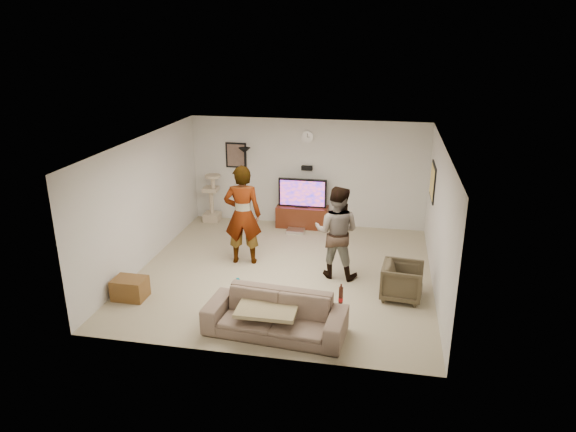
% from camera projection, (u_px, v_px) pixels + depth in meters
% --- Properties ---
extents(floor, '(5.50, 5.50, 0.02)m').
position_uv_depth(floor, '(284.00, 273.00, 9.90)').
color(floor, tan).
rests_on(floor, ground).
extents(ceiling, '(5.50, 5.50, 0.02)m').
position_uv_depth(ceiling, '(284.00, 142.00, 9.06)').
color(ceiling, white).
rests_on(ceiling, wall_back).
extents(wall_back, '(5.50, 0.04, 2.50)m').
position_uv_depth(wall_back, '(307.00, 173.00, 12.03)').
color(wall_back, silver).
rests_on(wall_back, floor).
extents(wall_front, '(5.50, 0.04, 2.50)m').
position_uv_depth(wall_front, '(244.00, 275.00, 6.94)').
color(wall_front, silver).
rests_on(wall_front, floor).
extents(wall_left, '(0.04, 5.50, 2.50)m').
position_uv_depth(wall_left, '(144.00, 202.00, 9.97)').
color(wall_left, silver).
rests_on(wall_left, floor).
extents(wall_right, '(0.04, 5.50, 2.50)m').
position_uv_depth(wall_right, '(439.00, 220.00, 8.99)').
color(wall_right, silver).
rests_on(wall_right, floor).
extents(wall_clock, '(0.26, 0.04, 0.26)m').
position_uv_depth(wall_clock, '(307.00, 137.00, 11.72)').
color(wall_clock, white).
rests_on(wall_clock, wall_back).
extents(wall_speaker, '(0.25, 0.10, 0.10)m').
position_uv_depth(wall_speaker, '(307.00, 168.00, 11.93)').
color(wall_speaker, black).
rests_on(wall_speaker, wall_back).
extents(picture_back, '(0.42, 0.03, 0.52)m').
position_uv_depth(picture_back, '(236.00, 155.00, 12.20)').
color(picture_back, brown).
rests_on(picture_back, wall_back).
extents(picture_right, '(0.03, 0.78, 0.62)m').
position_uv_depth(picture_right, '(433.00, 182.00, 10.40)').
color(picture_right, '#FFC966').
rests_on(picture_right, wall_right).
extents(tv_stand, '(1.20, 0.45, 0.50)m').
position_uv_depth(tv_stand, '(302.00, 217.00, 12.15)').
color(tv_stand, '#471D0E').
rests_on(tv_stand, floor).
extents(console_box, '(0.40, 0.30, 0.07)m').
position_uv_depth(console_box, '(296.00, 231.00, 11.87)').
color(console_box, silver).
rests_on(console_box, floor).
extents(tv, '(1.12, 0.08, 0.66)m').
position_uv_depth(tv, '(303.00, 193.00, 11.95)').
color(tv, black).
rests_on(tv, tv_stand).
extents(tv_screen, '(1.03, 0.01, 0.59)m').
position_uv_depth(tv_screen, '(302.00, 193.00, 11.91)').
color(tv_screen, '#E84434').
rests_on(tv_screen, tv).
extents(floor_lamp, '(0.32, 0.32, 1.82)m').
position_uv_depth(floor_lamp, '(246.00, 186.00, 12.22)').
color(floor_lamp, black).
rests_on(floor_lamp, floor).
extents(cat_tree, '(0.39, 0.39, 1.17)m').
position_uv_depth(cat_tree, '(211.00, 198.00, 12.43)').
color(cat_tree, '#B8A88D').
rests_on(cat_tree, floor).
extents(person_left, '(0.78, 0.58, 1.98)m').
position_uv_depth(person_left, '(243.00, 215.00, 10.03)').
color(person_left, '#91929F').
rests_on(person_left, floor).
extents(person_right, '(0.93, 0.77, 1.75)m').
position_uv_depth(person_right, '(337.00, 232.00, 9.49)').
color(person_right, navy).
rests_on(person_right, floor).
extents(sofa, '(2.18, 1.01, 0.62)m').
position_uv_depth(sofa, '(275.00, 315.00, 7.79)').
color(sofa, '#725E50').
rests_on(sofa, floor).
extents(throw_blanket, '(0.90, 0.71, 0.06)m').
position_uv_depth(throw_blanket, '(268.00, 308.00, 7.78)').
color(throw_blanket, tan).
rests_on(throw_blanket, sofa).
extents(beer_bottle, '(0.06, 0.06, 0.25)m').
position_uv_depth(beer_bottle, '(341.00, 295.00, 7.48)').
color(beer_bottle, '#3E1A10').
rests_on(beer_bottle, sofa).
extents(armchair, '(0.75, 0.74, 0.63)m').
position_uv_depth(armchair, '(402.00, 281.00, 8.84)').
color(armchair, '#473E2B').
rests_on(armchair, floor).
extents(side_table, '(0.56, 0.42, 0.37)m').
position_uv_depth(side_table, '(130.00, 288.00, 8.88)').
color(side_table, brown).
rests_on(side_table, floor).
extents(toy_ball, '(0.08, 0.08, 0.08)m').
position_uv_depth(toy_ball, '(238.00, 280.00, 9.50)').
color(toy_ball, '#006780').
rests_on(toy_ball, floor).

